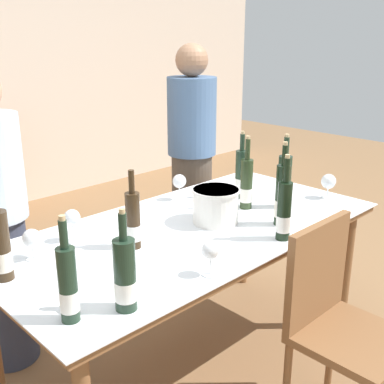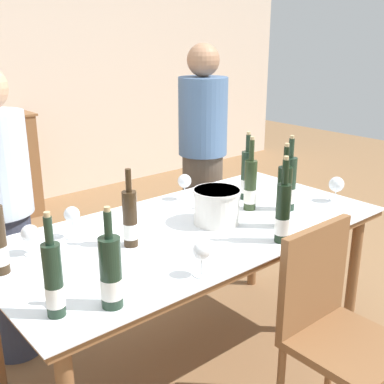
# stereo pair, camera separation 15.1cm
# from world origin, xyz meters

# --- Properties ---
(ground_plane) EXTENTS (12.00, 12.00, 0.00)m
(ground_plane) POSITION_xyz_m (0.00, 0.00, 0.00)
(ground_plane) COLOR olive
(dining_table) EXTENTS (1.93, 0.95, 0.78)m
(dining_table) POSITION_xyz_m (0.00, 0.00, 0.71)
(dining_table) COLOR brown
(dining_table) RESTS_ON ground_plane
(ice_bucket) EXTENTS (0.24, 0.24, 0.17)m
(ice_bucket) POSITION_xyz_m (0.13, -0.03, 0.87)
(ice_bucket) COLOR white
(ice_bucket) RESTS_ON dining_table
(wine_bottle_0) EXTENTS (0.07, 0.07, 0.36)m
(wine_bottle_0) POSITION_xyz_m (-0.87, 0.13, 0.91)
(wine_bottle_0) COLOR #332314
(wine_bottle_0) RESTS_ON dining_table
(wine_bottle_1) EXTENTS (0.06, 0.06, 0.35)m
(wine_bottle_1) POSITION_xyz_m (-0.34, 0.02, 0.90)
(wine_bottle_1) COLOR #332314
(wine_bottle_1) RESTS_ON dining_table
(wine_bottle_2) EXTENTS (0.07, 0.07, 0.38)m
(wine_bottle_2) POSITION_xyz_m (0.51, 0.12, 0.91)
(wine_bottle_2) COLOR #1E3323
(wine_bottle_2) RESTS_ON dining_table
(wine_bottle_3) EXTENTS (0.07, 0.07, 0.40)m
(wine_bottle_3) POSITION_xyz_m (0.20, -0.39, 0.91)
(wine_bottle_3) COLOR black
(wine_bottle_3) RESTS_ON dining_table
(wine_bottle_4) EXTENTS (0.08, 0.08, 0.36)m
(wine_bottle_4) POSITION_xyz_m (-0.66, -0.36, 0.90)
(wine_bottle_4) COLOR #1E3323
(wine_bottle_4) RESTS_ON dining_table
(wine_bottle_5) EXTENTS (0.06, 0.06, 0.37)m
(wine_bottle_5) POSITION_xyz_m (-0.84, -0.29, 0.91)
(wine_bottle_5) COLOR #1E3323
(wine_bottle_5) RESTS_ON dining_table
(wine_bottle_6) EXTENTS (0.07, 0.07, 0.41)m
(wine_bottle_6) POSITION_xyz_m (0.34, -0.28, 0.92)
(wine_bottle_6) COLOR black
(wine_bottle_6) RESTS_ON dining_table
(wine_bottle_7) EXTENTS (0.07, 0.07, 0.40)m
(wine_bottle_7) POSITION_xyz_m (0.55, -0.14, 0.92)
(wine_bottle_7) COLOR #1E3323
(wine_bottle_7) RESTS_ON dining_table
(wine_bottle_8) EXTENTS (0.07, 0.07, 0.39)m
(wine_bottle_8) POSITION_xyz_m (0.40, -0.01, 0.91)
(wine_bottle_8) COLOR #28381E
(wine_bottle_8) RESTS_ON dining_table
(wine_glass_0) EXTENTS (0.07, 0.07, 0.14)m
(wine_glass_0) POSITION_xyz_m (-0.29, -0.39, 0.88)
(wine_glass_0) COLOR white
(wine_glass_0) RESTS_ON dining_table
(wine_glass_1) EXTENTS (0.07, 0.07, 0.15)m
(wine_glass_1) POSITION_xyz_m (-0.49, 0.26, 0.88)
(wine_glass_1) COLOR white
(wine_glass_1) RESTS_ON dining_table
(wine_glass_2) EXTENTS (0.08, 0.08, 0.13)m
(wine_glass_2) POSITION_xyz_m (-0.71, 0.22, 0.87)
(wine_glass_2) COLOR white
(wine_glass_2) RESTS_ON dining_table
(wine_glass_3) EXTENTS (0.08, 0.08, 0.14)m
(wine_glass_3) POSITION_xyz_m (0.86, -0.23, 0.87)
(wine_glass_3) COLOR white
(wine_glass_3) RESTS_ON dining_table
(wine_glass_4) EXTENTS (0.08, 0.08, 0.15)m
(wine_glass_4) POSITION_xyz_m (0.23, 0.34, 0.88)
(wine_glass_4) COLOR white
(wine_glass_4) RESTS_ON dining_table
(chair_near_front) EXTENTS (0.42, 0.42, 0.93)m
(chair_near_front) POSITION_xyz_m (0.16, -0.71, 0.54)
(chair_near_front) COLOR brown
(chair_near_front) RESTS_ON ground_plane
(person_guest_left) EXTENTS (0.33, 0.33, 1.61)m
(person_guest_left) POSITION_xyz_m (0.74, 0.76, 0.81)
(person_guest_left) COLOR #51473D
(person_guest_left) RESTS_ON ground_plane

